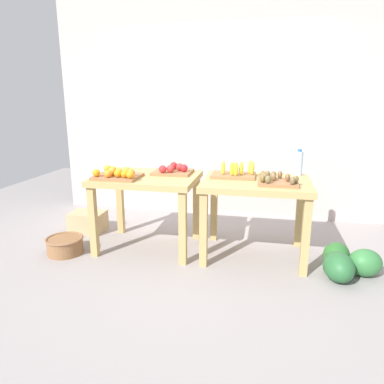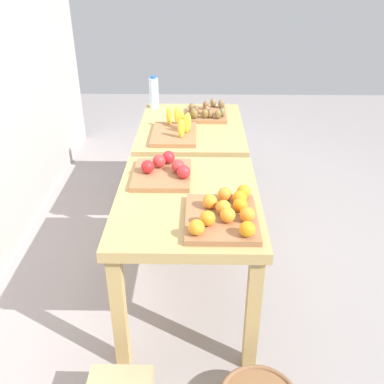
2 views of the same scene
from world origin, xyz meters
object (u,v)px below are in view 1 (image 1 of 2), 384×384
at_px(orange_bin, 117,174).
at_px(kiwi_bin, 276,180).
at_px(wicker_basket, 65,245).
at_px(display_table_right, 256,192).
at_px(apple_bin, 173,170).
at_px(water_bottle, 299,163).
at_px(display_table_left, 147,187).
at_px(watermelon_pile, 346,262).
at_px(banana_crate, 235,173).
at_px(cardboard_produce_box, 88,222).

distance_m(orange_bin, kiwi_bin, 1.55).
bearing_deg(orange_bin, wicker_basket, -164.11).
distance_m(display_table_right, apple_bin, 0.90).
distance_m(orange_bin, wicker_basket, 0.93).
relative_size(display_table_right, water_bottle, 3.81).
distance_m(display_table_left, wicker_basket, 1.04).
xyz_separation_m(apple_bin, water_bottle, (1.29, 0.18, 0.09)).
relative_size(water_bottle, watermelon_pile, 0.42).
bearing_deg(orange_bin, display_table_left, 38.60).
distance_m(apple_bin, banana_crate, 0.66).
height_order(display_table_left, wicker_basket, display_table_left).
height_order(display_table_left, water_bottle, water_bottle).
distance_m(apple_bin, wicker_basket, 1.36).
bearing_deg(watermelon_pile, display_table_right, 162.99).
distance_m(banana_crate, cardboard_produce_box, 1.92).
height_order(display_table_left, apple_bin, apple_bin).
distance_m(apple_bin, kiwi_bin, 1.09).
height_order(display_table_right, cardboard_produce_box, display_table_right).
distance_m(watermelon_pile, cardboard_produce_box, 2.89).
bearing_deg(wicker_basket, cardboard_produce_box, 96.95).
height_order(water_bottle, cardboard_produce_box, water_bottle).
height_order(kiwi_bin, wicker_basket, kiwi_bin).
relative_size(display_table_left, display_table_right, 1.00).
bearing_deg(cardboard_produce_box, watermelon_pile, -11.12).
xyz_separation_m(display_table_right, watermelon_pile, (0.84, -0.26, -0.54)).
xyz_separation_m(orange_bin, water_bottle, (1.77, 0.52, 0.09)).
relative_size(banana_crate, cardboard_produce_box, 1.10).
bearing_deg(cardboard_produce_box, orange_bin, -37.92).
distance_m(kiwi_bin, water_bottle, 0.51).
bearing_deg(orange_bin, display_table_right, 8.05).
bearing_deg(water_bottle, wicker_basket, -163.83).
height_order(display_table_right, water_bottle, water_bottle).
xyz_separation_m(water_bottle, watermelon_pile, (0.43, -0.58, -0.79)).
height_order(display_table_left, display_table_right, same).
bearing_deg(display_table_left, display_table_right, 0.00).
distance_m(apple_bin, water_bottle, 1.30).
relative_size(watermelon_pile, cardboard_produce_box, 1.62).
xyz_separation_m(kiwi_bin, cardboard_produce_box, (-2.18, 0.42, -0.70)).
height_order(display_table_left, orange_bin, orange_bin).
bearing_deg(wicker_basket, banana_crate, 15.13).
height_order(apple_bin, wicker_basket, apple_bin).
bearing_deg(apple_bin, water_bottle, 7.84).
xyz_separation_m(display_table_right, cardboard_produce_box, (-1.99, 0.30, -0.55)).
xyz_separation_m(apple_bin, banana_crate, (0.66, -0.04, 0.00)).
xyz_separation_m(orange_bin, watermelon_pile, (2.20, -0.06, -0.70)).
bearing_deg(water_bottle, display_table_left, -168.04).
height_order(display_table_left, kiwi_bin, kiwi_bin).
distance_m(water_bottle, watermelon_pile, 1.07).
bearing_deg(water_bottle, kiwi_bin, -117.41).
relative_size(display_table_left, orange_bin, 2.29).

